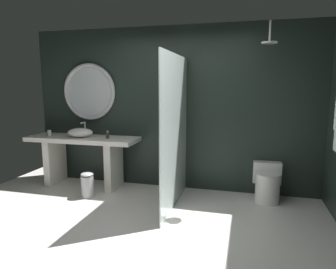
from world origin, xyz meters
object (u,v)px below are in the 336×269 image
tumbler_cup (49,133)px  round_wall_mirror (89,92)px  vessel_sink (80,133)px  rain_shower_head (269,41)px  toilet (267,182)px  waste_bin (88,185)px  soap_dispenser (108,135)px

tumbler_cup → round_wall_mirror: bearing=28.2°
vessel_sink → rain_shower_head: bearing=-3.3°
tumbler_cup → toilet: size_ratio=0.18×
vessel_sink → waste_bin: (0.36, -0.46, -0.71)m
waste_bin → tumbler_cup: bearing=155.1°
tumbler_cup → waste_bin: size_ratio=0.26×
vessel_sink → soap_dispenser: size_ratio=3.28×
round_wall_mirror → waste_bin: round_wall_mirror is taller
soap_dispenser → toilet: bearing=2.6°
waste_bin → round_wall_mirror: bearing=113.5°
vessel_sink → rain_shower_head: size_ratio=1.47×
rain_shower_head → toilet: (0.09, 0.25, -1.97)m
soap_dispenser → toilet: soap_dispenser is taller
round_wall_mirror → waste_bin: size_ratio=2.50×
tumbler_cup → vessel_sink: bearing=3.4°
vessel_sink → toilet: (2.99, 0.09, -0.63)m
tumbler_cup → toilet: (3.55, 0.12, -0.61)m
tumbler_cup → toilet: tumbler_cup is taller
tumbler_cup → toilet: 3.60m
tumbler_cup → rain_shower_head: bearing=-2.2°
soap_dispenser → rain_shower_head: (2.39, -0.14, 1.36)m
soap_dispenser → waste_bin: bearing=-108.4°
vessel_sink → round_wall_mirror: (0.03, 0.29, 0.66)m
waste_bin → vessel_sink: bearing=128.0°
toilet → waste_bin: size_ratio=1.48×
tumbler_cup → round_wall_mirror: size_ratio=0.10×
vessel_sink → waste_bin: size_ratio=1.10×
soap_dispenser → toilet: size_ratio=0.23×
rain_shower_head → toilet: bearing=70.6°
tumbler_cup → round_wall_mirror: 0.97m
tumbler_cup → rain_shower_head: size_ratio=0.35×
waste_bin → soap_dispenser: bearing=71.6°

